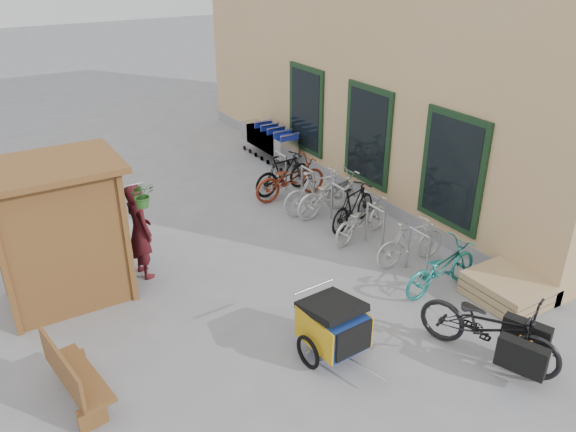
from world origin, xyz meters
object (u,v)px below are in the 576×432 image
bike_2 (361,219)px  shopping_carts (268,138)px  bike_1 (410,242)px  bike_7 (284,173)px  kiosk (51,216)px  bike_6 (290,179)px  cargo_bike (491,328)px  bike_3 (353,206)px  pallet_stack (506,289)px  bike_5 (318,192)px  bike_0 (441,267)px  person_kiosk (140,231)px  bike_4 (332,193)px  bench (73,376)px  child_trailer (333,324)px

bike_2 → shopping_carts: bearing=-21.5°
bike_1 → bike_7: size_ratio=0.91×
kiosk → bike_1: (5.73, -2.12, -1.11)m
bike_2 → bike_6: 2.47m
shopping_carts → bike_1: size_ratio=1.53×
cargo_bike → bike_1: cargo_bike is taller
kiosk → bike_3: kiosk is taller
pallet_stack → bike_5: (-0.78, 4.45, 0.30)m
bike_5 → bike_0: bearing=-172.2°
bike_2 → bike_7: (-0.14, 2.80, 0.07)m
person_kiosk → shopping_carts: bearing=-58.7°
bike_4 → bench: bearing=113.3°
bench → bike_2: size_ratio=0.89×
bike_2 → child_trailer: bearing=122.1°
bike_6 → bike_7: (0.02, 0.34, 0.01)m
bike_0 → bike_7: 5.02m
cargo_bike → bike_6: cargo_bike is taller
kiosk → bike_2: bearing=-8.6°
bike_7 → child_trailer: bearing=149.9°
person_kiosk → bike_1: size_ratio=1.19×
bike_3 → kiosk: bearing=66.6°
kiosk → bike_6: 5.76m
bike_3 → bench: bearing=89.8°
kiosk → cargo_bike: size_ratio=1.16×
person_kiosk → bike_2: 4.33m
kiosk → shopping_carts: 7.59m
bike_5 → bike_1: bearing=-168.5°
bike_0 → bike_7: (-0.13, 5.01, 0.05)m
child_trailer → bike_6: 5.66m
bench → bike_7: size_ratio=0.87×
pallet_stack → person_kiosk: bearing=141.2°
bike_1 → bike_4: 2.54m
child_trailer → bike_6: (2.42, 5.11, -0.05)m
bike_3 → bike_5: size_ratio=0.92×
child_trailer → bike_2: size_ratio=1.02×
bike_4 → bike_5: (-0.25, 0.16, 0.03)m
child_trailer → bike_5: (2.50, 4.07, -0.02)m
bike_4 → bike_3: bearing=178.3°
bike_1 → bike_4: bearing=5.3°
bench → bike_4: bearing=17.1°
pallet_stack → bike_7: bike_7 is taller
cargo_bike → bike_2: size_ratio=1.36×
bike_3 → bike_7: (-0.32, 2.30, 0.02)m
bike_0 → shopping_carts: bearing=-9.4°
pallet_stack → child_trailer: (-3.28, 0.38, 0.32)m
bike_0 → cargo_bike: bearing=152.8°
bike_2 → bike_7: size_ratio=0.98×
bike_1 → bike_5: (-0.23, 2.70, 0.06)m
bench → person_kiosk: 3.20m
pallet_stack → cargo_bike: cargo_bike is taller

